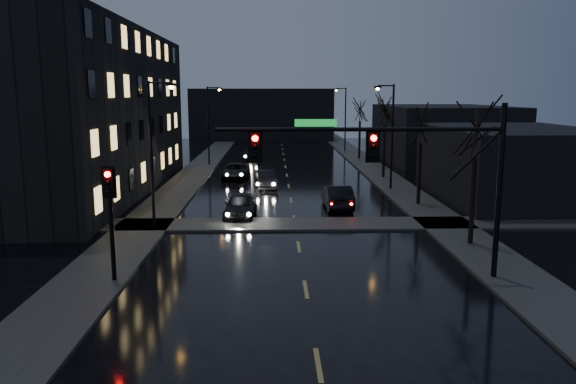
{
  "coord_description": "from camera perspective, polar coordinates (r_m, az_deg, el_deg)",
  "views": [
    {
      "loc": [
        -1.21,
        -12.33,
        7.37
      ],
      "look_at": [
        -0.59,
        11.22,
        3.2
      ],
      "focal_mm": 35.0,
      "sensor_mm": 36.0,
      "label": 1
    }
  ],
  "objects": [
    {
      "name": "tree_mid_a",
      "position": [
        37.61,
        13.42,
        7.42
      ],
      "size": [
        3.3,
        3.3,
        7.58
      ],
      "color": "black",
      "rests_on": "ground"
    },
    {
      "name": "lead_car",
      "position": [
        36.32,
        5.03,
        -0.48
      ],
      "size": [
        1.73,
        4.67,
        1.53
      ],
      "primitive_type": "imported",
      "rotation": [
        0.0,
        0.0,
        3.17
      ],
      "color": "black",
      "rests_on": "ground"
    },
    {
      "name": "tree_mid_b",
      "position": [
        49.28,
        9.87,
        9.01
      ],
      "size": [
        3.74,
        3.74,
        8.59
      ],
      "color": "black",
      "rests_on": "ground"
    },
    {
      "name": "far_block",
      "position": [
        90.41,
        -2.65,
        7.9
      ],
      "size": [
        22.0,
        10.0,
        8.0
      ],
      "primitive_type": "cube",
      "color": "black",
      "rests_on": "ground"
    },
    {
      "name": "streetlight_l_near",
      "position": [
        31.1,
        -13.37,
        4.98
      ],
      "size": [
        1.53,
        0.28,
        8.0
      ],
      "color": "black",
      "rests_on": "ground"
    },
    {
      "name": "tree_near",
      "position": [
        28.05,
        18.69,
        7.16
      ],
      "size": [
        3.52,
        3.52,
        8.08
      ],
      "color": "black",
      "rests_on": "ground"
    },
    {
      "name": "oncoming_car_a",
      "position": [
        33.69,
        -4.85,
        -1.34
      ],
      "size": [
        2.02,
        4.47,
        1.49
      ],
      "primitive_type": "imported",
      "rotation": [
        0.0,
        0.0,
        -0.06
      ],
      "color": "black",
      "rests_on": "ground"
    },
    {
      "name": "streetlight_l_far",
      "position": [
        57.74,
        -7.9,
        7.37
      ],
      "size": [
        1.53,
        0.28,
        8.0
      ],
      "color": "black",
      "rests_on": "ground"
    },
    {
      "name": "commercial_right_near",
      "position": [
        42.09,
        21.93,
        2.67
      ],
      "size": [
        10.0,
        14.0,
        5.0
      ],
      "primitive_type": "cube",
      "color": "black",
      "rests_on": "ground"
    },
    {
      "name": "sidewalk_cross",
      "position": [
        31.71,
        0.73,
        -3.29
      ],
      "size": [
        40.0,
        3.0,
        0.12
      ],
      "primitive_type": "cube",
      "color": "#2D2D2B",
      "rests_on": "ground"
    },
    {
      "name": "sidewalk_right",
      "position": [
        48.86,
        9.98,
        1.28
      ],
      "size": [
        3.0,
        140.0,
        0.12
      ],
      "primitive_type": "cube",
      "color": "#2D2D2B",
      "rests_on": "ground"
    },
    {
      "name": "oncoming_car_b",
      "position": [
        44.12,
        -2.25,
        1.31
      ],
      "size": [
        1.97,
        4.26,
        1.35
      ],
      "primitive_type": "imported",
      "rotation": [
        0.0,
        0.0,
        0.13
      ],
      "color": "black",
      "rests_on": "ground"
    },
    {
      "name": "signal_mast",
      "position": [
        22.06,
        11.79,
        3.31
      ],
      "size": [
        11.11,
        0.41,
        7.0
      ],
      "color": "black",
      "rests_on": "ground"
    },
    {
      "name": "oncoming_car_d",
      "position": [
        62.61,
        -3.74,
        3.87
      ],
      "size": [
        2.18,
        4.69,
        1.33
      ],
      "primitive_type": "imported",
      "rotation": [
        0.0,
        0.0,
        -0.07
      ],
      "color": "black",
      "rests_on": "ground"
    },
    {
      "name": "tree_far",
      "position": [
        63.08,
        7.35,
        8.77
      ],
      "size": [
        3.43,
        3.43,
        7.88
      ],
      "color": "black",
      "rests_on": "ground"
    },
    {
      "name": "oncoming_car_c",
      "position": [
        49.01,
        -5.32,
        2.14
      ],
      "size": [
        2.52,
        4.95,
        1.34
      ],
      "primitive_type": "imported",
      "rotation": [
        0.0,
        0.0,
        -0.06
      ],
      "color": "black",
      "rests_on": "ground"
    },
    {
      "name": "streetlight_r_mid",
      "position": [
        43.31,
        10.28,
        6.45
      ],
      "size": [
        1.53,
        0.28,
        8.0
      ],
      "color": "black",
      "rests_on": "ground"
    },
    {
      "name": "commercial_right_far",
      "position": [
        63.17,
        15.34,
        5.72
      ],
      "size": [
        12.0,
        18.0,
        6.0
      ],
      "primitive_type": "cube",
      "color": "black",
      "rests_on": "ground"
    },
    {
      "name": "apartment_block",
      "position": [
        45.03,
        -21.55,
        7.61
      ],
      "size": [
        12.0,
        30.0,
        12.0
      ],
      "primitive_type": "cube",
      "color": "black",
      "rests_on": "ground"
    },
    {
      "name": "sidewalk_left",
      "position": [
        48.44,
        -10.14,
        1.2
      ],
      "size": [
        3.0,
        140.0,
        0.12
      ],
      "primitive_type": "cube",
      "color": "#2D2D2B",
      "rests_on": "ground"
    },
    {
      "name": "signal_pole_left",
      "position": [
        22.65,
        -17.6,
        -1.53
      ],
      "size": [
        0.35,
        0.41,
        4.53
      ],
      "color": "black",
      "rests_on": "ground"
    },
    {
      "name": "streetlight_r_far",
      "position": [
        70.92,
        5.68,
        7.9
      ],
      "size": [
        1.53,
        0.28,
        8.0
      ],
      "color": "black",
      "rests_on": "ground"
    }
  ]
}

